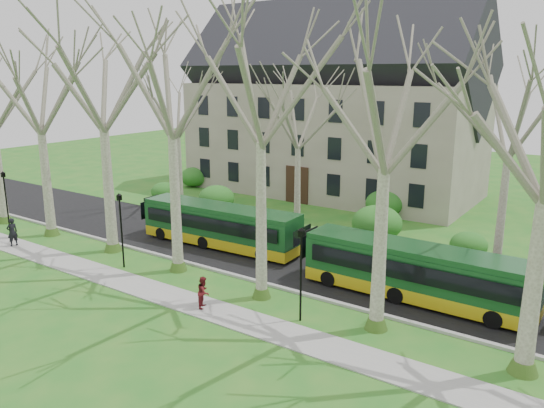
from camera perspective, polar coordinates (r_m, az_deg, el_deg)
The scene contains 13 objects.
ground at distance 28.74m, azimuth -6.24°, elevation -8.59°, with size 120.00×120.00×0.00m, color #216D1F.
sidewalk at distance 27.05m, azimuth -9.74°, elevation -10.13°, with size 70.00×2.00×0.06m, color gray.
road at distance 32.79m, azimuth 0.05°, elevation -5.55°, with size 80.00×8.00×0.06m, color black.
curb at distance 29.78m, azimuth -4.35°, elevation -7.58°, with size 80.00×0.25×0.14m, color #A5A39E.
building at distance 49.95m, azimuth 6.52°, elevation 10.52°, with size 26.50×12.20×16.00m.
tree_row_verge at distance 27.08m, azimuth -6.21°, elevation 5.43°, with size 49.00×7.00×14.00m.
tree_row_far at distance 36.60m, azimuth 3.23°, elevation 6.11°, with size 33.00×7.00×12.00m.
lamp_row at distance 27.15m, azimuth -7.76°, elevation -4.21°, with size 36.22×0.22×4.30m.
hedges at distance 41.78m, azimuth 1.38°, elevation 0.13°, with size 30.60×8.60×2.00m.
bus_lead at distance 34.23m, azimuth -5.59°, elevation -2.29°, with size 11.03×2.30×2.76m, color #13451D, non-canonical shape.
bus_follow at distance 27.15m, azimuth 15.23°, elevation -7.07°, with size 11.25×2.34×2.81m, color #13451D, non-canonical shape.
pedestrian_a at distance 38.09m, azimuth -26.15°, elevation -2.72°, with size 0.68×0.44×1.85m, color black.
pedestrian_b at distance 25.76m, azimuth -7.36°, elevation -9.37°, with size 0.75×0.58×1.54m, color maroon.
Camera 1 is at (17.50, -19.98, 10.97)m, focal length 35.00 mm.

